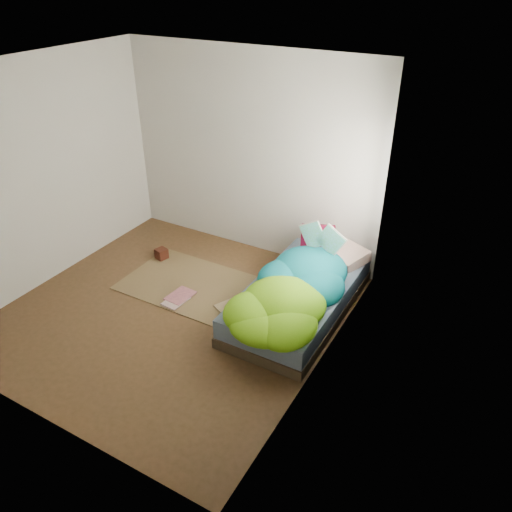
% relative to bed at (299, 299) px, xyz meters
% --- Properties ---
extents(ground, '(3.50, 3.50, 0.00)m').
position_rel_bed_xyz_m(ground, '(-1.22, -0.72, -0.17)').
color(ground, '#48331C').
rests_on(ground, ground).
extents(room_walls, '(3.54, 3.54, 2.62)m').
position_rel_bed_xyz_m(room_walls, '(-1.21, -0.71, 1.46)').
color(room_walls, silver).
rests_on(room_walls, ground).
extents(bed, '(1.00, 2.00, 0.34)m').
position_rel_bed_xyz_m(bed, '(0.00, 0.00, 0.00)').
color(bed, '#3C3121').
rests_on(bed, ground).
extents(duvet, '(0.96, 1.84, 0.34)m').
position_rel_bed_xyz_m(duvet, '(0.00, -0.22, 0.34)').
color(duvet, '#077179').
rests_on(duvet, bed).
extents(rug, '(1.60, 1.10, 0.01)m').
position_rel_bed_xyz_m(rug, '(-1.37, -0.17, -0.16)').
color(rug, brown).
rests_on(rug, ground).
extents(pillow_floral, '(0.70, 0.59, 0.13)m').
position_rel_bed_xyz_m(pillow_floral, '(0.18, 0.79, 0.24)').
color(pillow_floral, beige).
rests_on(pillow_floral, bed).
extents(pillow_magenta, '(0.41, 0.27, 0.40)m').
position_rel_bed_xyz_m(pillow_magenta, '(-0.09, 0.68, 0.37)').
color(pillow_magenta, '#51051C').
rests_on(pillow_magenta, bed).
extents(open_book, '(0.48, 0.15, 0.29)m').
position_rel_bed_xyz_m(open_book, '(0.03, 0.47, 0.65)').
color(open_book, green).
rests_on(open_book, duvet).
extents(wooden_box, '(0.17, 0.17, 0.13)m').
position_rel_bed_xyz_m(wooden_box, '(-2.06, 0.15, -0.09)').
color(wooden_box, black).
rests_on(wooden_box, rug).
extents(floor_book_a, '(0.24, 0.31, 0.02)m').
position_rel_bed_xyz_m(floor_book_a, '(-1.40, -0.55, -0.15)').
color(floor_book_a, beige).
rests_on(floor_book_a, rug).
extents(floor_book_b, '(0.27, 0.35, 0.03)m').
position_rel_bed_xyz_m(floor_book_b, '(-1.43, -0.45, -0.14)').
color(floor_book_b, '#CB7578').
rests_on(floor_book_b, rug).
extents(floor_book_c, '(0.41, 0.37, 0.03)m').
position_rel_bed_xyz_m(floor_book_c, '(-0.71, -0.50, -0.14)').
color(floor_book_c, tan).
rests_on(floor_book_c, rug).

